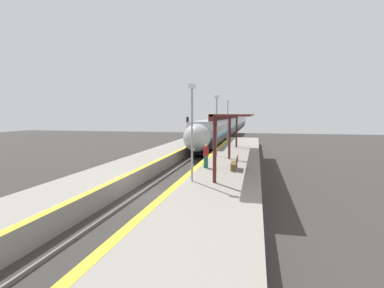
{
  "coord_description": "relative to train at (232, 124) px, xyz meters",
  "views": [
    {
      "loc": [
        5.96,
        -16.43,
        4.8
      ],
      "look_at": [
        0.58,
        8.45,
        2.24
      ],
      "focal_mm": 28.0,
      "sensor_mm": 36.0,
      "label": 1
    }
  ],
  "objects": [
    {
      "name": "lamppost_far",
      "position": [
        2.47,
        -39.0,
        1.85
      ],
      "size": [
        0.36,
        0.2,
        5.39
      ],
      "color": "#9E9EA3",
      "rests_on": "platform_right"
    },
    {
      "name": "rail_right",
      "position": [
        0.72,
        -59.38,
        -2.2
      ],
      "size": [
        0.08,
        90.0,
        0.15
      ],
      "primitive_type": "cube",
      "color": "slate",
      "rests_on": "ground_plane"
    },
    {
      "name": "platform_bench",
      "position": [
        4.6,
        -55.62,
        -0.75
      ],
      "size": [
        0.44,
        1.75,
        0.89
      ],
      "color": "brown",
      "rests_on": "platform_right"
    },
    {
      "name": "lamppost_near",
      "position": [
        2.47,
        -59.66,
        1.85
      ],
      "size": [
        0.36,
        0.2,
        5.39
      ],
      "color": "#9E9EA3",
      "rests_on": "platform_right"
    },
    {
      "name": "train",
      "position": [
        0.0,
        0.0,
        0.0
      ],
      "size": [
        2.9,
        95.44,
        3.98
      ],
      "color": "black",
      "rests_on": "ground_plane"
    },
    {
      "name": "ground_plane",
      "position": [
        0.0,
        -59.38,
        -2.28
      ],
      "size": [
        120.0,
        120.0,
        0.0
      ],
      "primitive_type": "plane",
      "color": "#383533"
    },
    {
      "name": "station_canopy",
      "position": [
        4.35,
        -50.85,
        2.29
      ],
      "size": [
        2.02,
        20.89,
        3.74
      ],
      "color": "#511E19",
      "rests_on": "platform_right"
    },
    {
      "name": "rail_left",
      "position": [
        -0.72,
        -59.38,
        -2.2
      ],
      "size": [
        0.08,
        90.0,
        0.15
      ],
      "primitive_type": "cube",
      "color": "slate",
      "rests_on": "ground_plane"
    },
    {
      "name": "person_waiting",
      "position": [
        2.54,
        -55.4,
        -0.36
      ],
      "size": [
        0.36,
        0.22,
        1.69
      ],
      "color": "#1E604C",
      "rests_on": "platform_right"
    },
    {
      "name": "railway_signal",
      "position": [
        -2.58,
        -38.98,
        0.42
      ],
      "size": [
        0.28,
        0.28,
        4.42
      ],
      "color": "#59595E",
      "rests_on": "ground_plane"
    },
    {
      "name": "lamppost_mid",
      "position": [
        2.47,
        -49.33,
        1.85
      ],
      "size": [
        0.36,
        0.2,
        5.39
      ],
      "color": "#9E9EA3",
      "rests_on": "platform_right"
    },
    {
      "name": "platform_left",
      "position": [
        -3.45,
        -59.38,
        -1.75
      ],
      "size": [
        3.58,
        64.0,
        1.05
      ],
      "color": "gray",
      "rests_on": "ground_plane"
    },
    {
      "name": "platform_right",
      "position": [
        3.96,
        -59.38,
        -1.75
      ],
      "size": [
        4.6,
        64.0,
        1.05
      ],
      "color": "gray",
      "rests_on": "ground_plane"
    }
  ]
}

